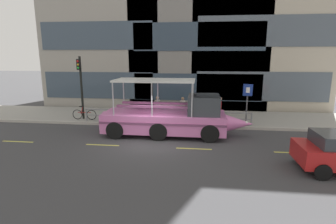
{
  "coord_description": "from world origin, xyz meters",
  "views": [
    {
      "loc": [
        2.58,
        -13.56,
        4.65
      ],
      "look_at": [
        0.77,
        1.78,
        1.3
      ],
      "focal_mm": 28.27,
      "sensor_mm": 36.0,
      "label": 1
    }
  ],
  "objects_px": {
    "leaned_bicycle": "(84,114)",
    "pedestrian_near_bow": "(220,107)",
    "traffic_light_pole": "(81,82)",
    "pedestrian_mid_right": "(158,106)",
    "parking_sign": "(247,97)",
    "duck_tour_boat": "(173,118)",
    "pedestrian_mid_left": "(183,105)"
  },
  "relations": [
    {
      "from": "duck_tour_boat",
      "to": "pedestrian_mid_right",
      "type": "bearing_deg",
      "value": 114.7
    },
    {
      "from": "pedestrian_mid_left",
      "to": "pedestrian_near_bow",
      "type": "bearing_deg",
      "value": -14.07
    },
    {
      "from": "parking_sign",
      "to": "leaned_bicycle",
      "type": "relative_size",
      "value": 1.5
    },
    {
      "from": "duck_tour_boat",
      "to": "pedestrian_near_bow",
      "type": "relative_size",
      "value": 5.26
    },
    {
      "from": "traffic_light_pole",
      "to": "parking_sign",
      "type": "height_order",
      "value": "traffic_light_pole"
    },
    {
      "from": "pedestrian_near_bow",
      "to": "pedestrian_mid_right",
      "type": "xyz_separation_m",
      "value": [
        -4.28,
        0.02,
        -0.0
      ]
    },
    {
      "from": "parking_sign",
      "to": "duck_tour_boat",
      "type": "bearing_deg",
      "value": -151.12
    },
    {
      "from": "parking_sign",
      "to": "pedestrian_mid_right",
      "type": "relative_size",
      "value": 1.57
    },
    {
      "from": "leaned_bicycle",
      "to": "pedestrian_near_bow",
      "type": "distance_m",
      "value": 9.44
    },
    {
      "from": "parking_sign",
      "to": "duck_tour_boat",
      "type": "distance_m",
      "value": 5.37
    },
    {
      "from": "duck_tour_boat",
      "to": "pedestrian_mid_right",
      "type": "xyz_separation_m",
      "value": [
        -1.36,
        2.95,
        0.14
      ]
    },
    {
      "from": "pedestrian_mid_right",
      "to": "pedestrian_mid_left",
      "type": "bearing_deg",
      "value": 19.99
    },
    {
      "from": "duck_tour_boat",
      "to": "pedestrian_mid_left",
      "type": "relative_size",
      "value": 5.71
    },
    {
      "from": "traffic_light_pole",
      "to": "pedestrian_mid_right",
      "type": "distance_m",
      "value": 5.58
    },
    {
      "from": "traffic_light_pole",
      "to": "duck_tour_boat",
      "type": "height_order",
      "value": "traffic_light_pole"
    },
    {
      "from": "leaned_bicycle",
      "to": "pedestrian_mid_left",
      "type": "height_order",
      "value": "pedestrian_mid_left"
    },
    {
      "from": "parking_sign",
      "to": "pedestrian_near_bow",
      "type": "bearing_deg",
      "value": 167.64
    },
    {
      "from": "duck_tour_boat",
      "to": "pedestrian_near_bow",
      "type": "bearing_deg",
      "value": 45.05
    },
    {
      "from": "traffic_light_pole",
      "to": "pedestrian_mid_right",
      "type": "xyz_separation_m",
      "value": [
        5.32,
        0.38,
        -1.63
      ]
    },
    {
      "from": "leaned_bicycle",
      "to": "pedestrian_mid_right",
      "type": "relative_size",
      "value": 1.05
    },
    {
      "from": "leaned_bicycle",
      "to": "parking_sign",
      "type": "bearing_deg",
      "value": 1.06
    },
    {
      "from": "leaned_bicycle",
      "to": "pedestrian_mid_right",
      "type": "height_order",
      "value": "pedestrian_mid_right"
    },
    {
      "from": "traffic_light_pole",
      "to": "pedestrian_near_bow",
      "type": "relative_size",
      "value": 2.62
    },
    {
      "from": "leaned_bicycle",
      "to": "pedestrian_near_bow",
      "type": "height_order",
      "value": "pedestrian_near_bow"
    },
    {
      "from": "traffic_light_pole",
      "to": "pedestrian_near_bow",
      "type": "bearing_deg",
      "value": 2.15
    },
    {
      "from": "leaned_bicycle",
      "to": "pedestrian_near_bow",
      "type": "bearing_deg",
      "value": 3.53
    },
    {
      "from": "duck_tour_boat",
      "to": "leaned_bicycle",
      "type": "bearing_deg",
      "value": 160.03
    },
    {
      "from": "pedestrian_mid_left",
      "to": "pedestrian_mid_right",
      "type": "distance_m",
      "value": 1.83
    },
    {
      "from": "pedestrian_near_bow",
      "to": "pedestrian_mid_right",
      "type": "distance_m",
      "value": 4.28
    },
    {
      "from": "traffic_light_pole",
      "to": "pedestrian_mid_right",
      "type": "height_order",
      "value": "traffic_light_pole"
    },
    {
      "from": "parking_sign",
      "to": "pedestrian_near_bow",
      "type": "relative_size",
      "value": 1.57
    },
    {
      "from": "duck_tour_boat",
      "to": "traffic_light_pole",
      "type": "bearing_deg",
      "value": 158.96
    }
  ]
}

